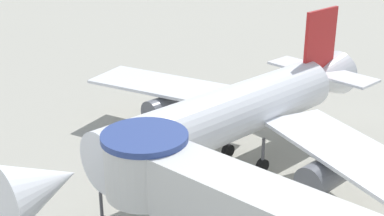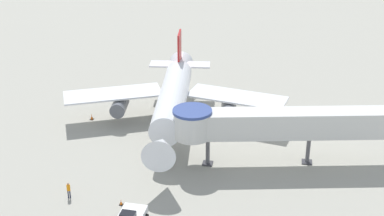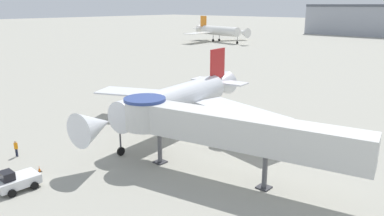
% 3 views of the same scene
% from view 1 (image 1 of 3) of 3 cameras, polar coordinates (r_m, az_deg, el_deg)
% --- Properties ---
extents(ground_plane, '(800.00, 800.00, 0.00)m').
position_cam_1_polar(ground_plane, '(32.94, 7.20, -8.85)').
color(ground_plane, '#9E9B8E').
extents(main_airplane, '(27.97, 27.08, 9.31)m').
position_cam_1_polar(main_airplane, '(33.23, 4.01, -0.82)').
color(main_airplane, silver).
rests_on(main_airplane, ground_plane).
extents(traffic_cone_port_wing, '(0.45, 0.45, 0.74)m').
position_cam_1_polar(traffic_cone_port_wing, '(42.74, -5.15, -0.78)').
color(traffic_cone_port_wing, black).
rests_on(traffic_cone_port_wing, ground_plane).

